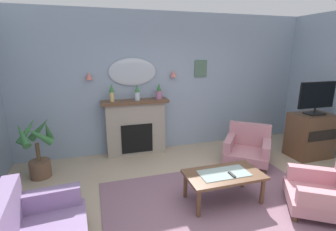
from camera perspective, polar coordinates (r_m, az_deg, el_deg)
The scene contains 18 objects.
floor at distance 3.65m, azimuth 13.80°, elevation -22.58°, with size 7.31×6.30×0.10m, color tan.
wall_back at distance 5.43m, azimuth 0.14°, elevation 7.48°, with size 7.31×0.10×2.90m, color #8C9EB2.
patterned_rug at distance 3.75m, azimuth 12.21°, elevation -20.24°, with size 3.20×2.40×0.01m, color #7F5B6B.
fireplace at distance 5.23m, azimuth -7.41°, elevation -2.81°, with size 1.36×0.36×1.16m.
mantel_vase_left at distance 4.97m, azimuth -12.78°, elevation 5.29°, with size 0.10×0.10×0.35m.
mantel_vase_centre at distance 5.04m, azimuth -7.07°, elevation 5.26°, with size 0.11×0.11×0.32m.
mantel_vase_right at distance 5.14m, azimuth -2.10°, elevation 5.33°, with size 0.14×0.14×0.33m.
wall_mirror at distance 5.15m, azimuth -8.10°, elevation 9.83°, with size 0.96×0.06×0.56m, color #B2BCC6.
wall_sconce_left at distance 5.04m, azimuth -17.68°, elevation 8.62°, with size 0.14×0.14×0.14m, color #D17066.
wall_sconce_right at distance 5.30m, azimuth 1.23°, elevation 9.57°, with size 0.14×0.14×0.14m, color #D17066.
framed_picture at distance 5.59m, azimuth 7.49°, elevation 10.64°, with size 0.28×0.03×0.36m, color #4C6B56.
coffee_table at distance 3.74m, azimuth 12.64°, elevation -13.57°, with size 1.10×0.60×0.45m.
tv_remote at distance 3.68m, azimuth 14.42°, elevation -13.01°, with size 0.04×0.16×0.02m, color black.
armchair_beside_couch at distance 4.08m, azimuth 32.81°, elevation -14.46°, with size 1.12×1.12×0.71m.
armchair_in_corner at distance 5.17m, azimuth 17.80°, elevation -6.76°, with size 1.14×1.14×0.71m.
tv_cabinet at distance 5.88m, azimuth 29.77°, elevation -3.96°, with size 0.80×0.57×0.90m.
tv_flatscreen at distance 5.69m, azimuth 30.94°, elevation 3.62°, with size 0.84×0.24×0.65m.
potted_plant_tall_palm at distance 4.79m, azimuth -27.69°, elevation -6.96°, with size 0.64×0.66×1.05m.
Camera 1 is at (-1.59, -2.45, 2.14)m, focal length 26.61 mm.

